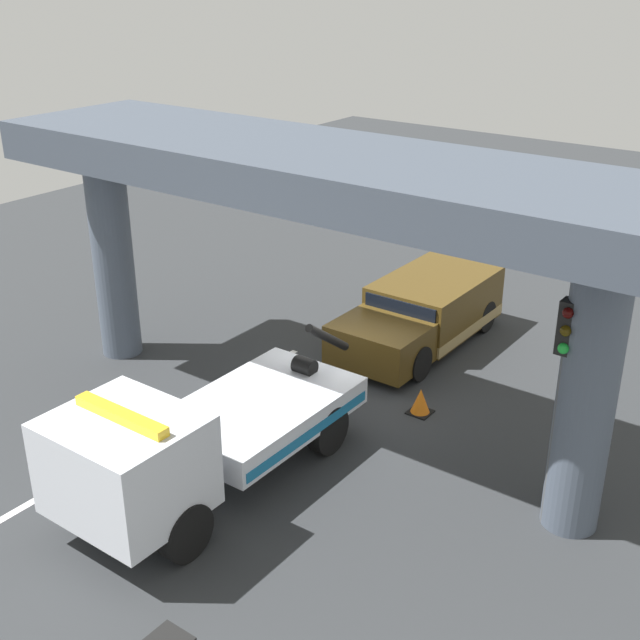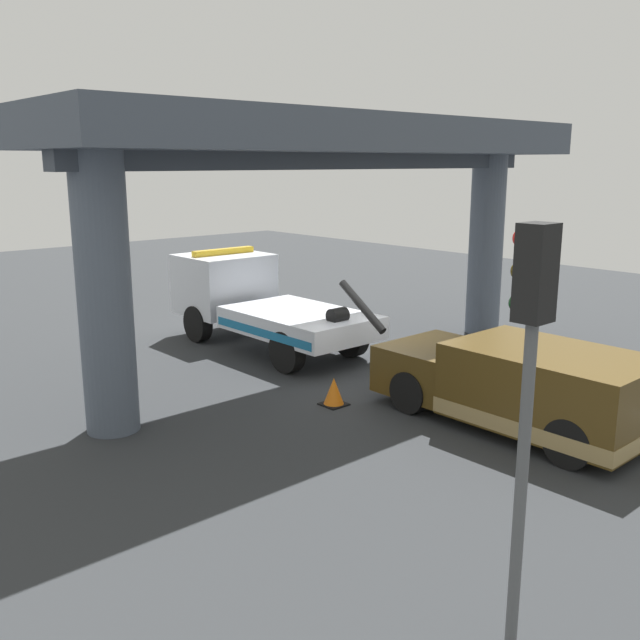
{
  "view_description": "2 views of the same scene",
  "coord_description": "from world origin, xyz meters",
  "px_view_note": "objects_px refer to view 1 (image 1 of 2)",
  "views": [
    {
      "loc": [
        13.12,
        9.09,
        8.92
      ],
      "look_at": [
        0.52,
        -0.16,
        2.04
      ],
      "focal_mm": 45.93,
      "sensor_mm": 36.0,
      "label": 1
    },
    {
      "loc": [
        -10.33,
        10.96,
        4.82
      ],
      "look_at": [
        1.83,
        0.08,
        1.13
      ],
      "focal_mm": 39.19,
      "sensor_mm": 36.0,
      "label": 2
    }
  ],
  "objects_px": {
    "towed_van_green": "(423,313)",
    "traffic_cone_orange": "(420,402)",
    "tow_truck_white": "(190,441)",
    "traffic_light_far": "(564,366)"
  },
  "relations": [
    {
      "from": "tow_truck_white",
      "to": "traffic_light_far",
      "type": "bearing_deg",
      "value": 119.82
    },
    {
      "from": "tow_truck_white",
      "to": "towed_van_green",
      "type": "bearing_deg",
      "value": 179.98
    },
    {
      "from": "traffic_light_far",
      "to": "traffic_cone_orange",
      "type": "distance_m",
      "value": 4.95
    },
    {
      "from": "tow_truck_white",
      "to": "traffic_cone_orange",
      "type": "xyz_separation_m",
      "value": [
        -5.08,
        1.78,
        -0.93
      ]
    },
    {
      "from": "tow_truck_white",
      "to": "towed_van_green",
      "type": "height_order",
      "value": "tow_truck_white"
    },
    {
      "from": "traffic_light_far",
      "to": "traffic_cone_orange",
      "type": "bearing_deg",
      "value": -119.1
    },
    {
      "from": "tow_truck_white",
      "to": "traffic_light_far",
      "type": "height_order",
      "value": "traffic_light_far"
    },
    {
      "from": "towed_van_green",
      "to": "tow_truck_white",
      "type": "bearing_deg",
      "value": -0.02
    },
    {
      "from": "tow_truck_white",
      "to": "traffic_light_far",
      "type": "relative_size",
      "value": 1.75
    },
    {
      "from": "towed_van_green",
      "to": "traffic_cone_orange",
      "type": "height_order",
      "value": "towed_van_green"
    }
  ]
}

